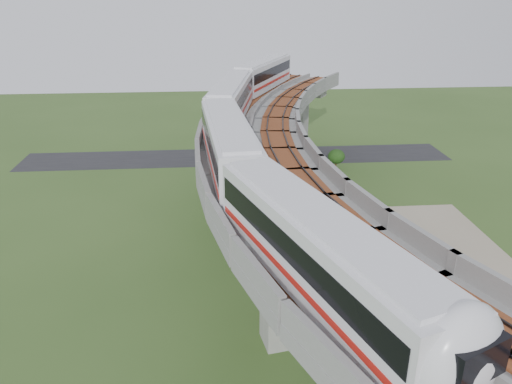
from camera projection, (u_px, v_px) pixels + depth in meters
ground at (253, 264)px, 43.43m from camera, size 160.00×160.00×0.00m
dirt_lot at (418, 269)px, 42.64m from camera, size 18.00×26.00×0.04m
asphalt_road at (237, 157)px, 71.11m from camera, size 60.00×8.00×0.03m
viaduct at (300, 164)px, 40.30m from camera, size 19.58×73.98×11.40m
metro_train at (255, 120)px, 40.67m from camera, size 11.55×61.30×3.64m
fence at (363, 252)px, 43.89m from camera, size 3.87×38.73×1.50m
tree_0 at (336, 156)px, 65.26m from camera, size 2.22×2.22×2.82m
tree_1 at (324, 171)px, 60.10m from camera, size 2.16×2.16×2.73m
tree_2 at (314, 186)px, 54.90m from camera, size 2.19×2.19×3.02m
tree_3 at (309, 209)px, 49.88m from camera, size 2.89×2.89×3.03m
tree_4 at (319, 237)px, 43.93m from camera, size 2.48×2.48×3.00m
tree_5 at (344, 268)px, 38.31m from camera, size 2.53×2.53×3.40m
tree_6 at (363, 309)px, 34.11m from camera, size 2.19×2.19×2.86m
tree_7 at (402, 337)px, 31.11m from camera, size 2.40×2.40×3.11m
car_white at (469, 340)px, 33.17m from camera, size 1.60×3.15×1.03m
car_red at (463, 272)px, 40.79m from camera, size 4.16×3.28×1.32m
car_dark at (393, 241)px, 46.03m from camera, size 4.11×1.72×1.19m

